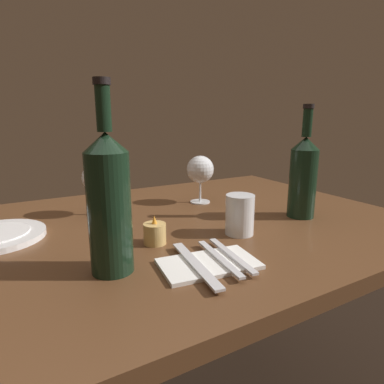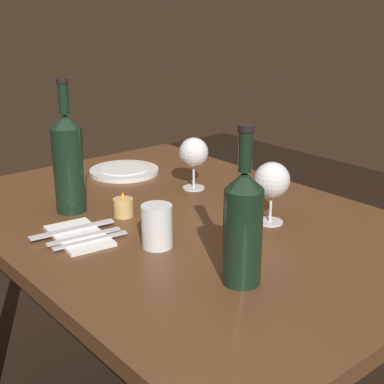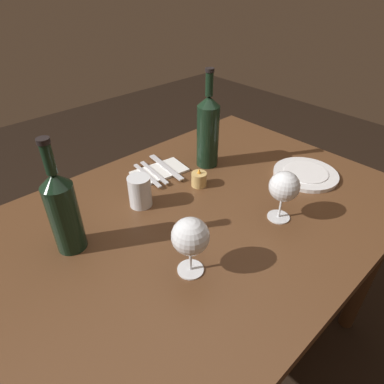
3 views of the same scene
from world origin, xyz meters
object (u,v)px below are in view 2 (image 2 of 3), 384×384
at_px(wine_bottle, 243,225).
at_px(water_tumbler, 157,229).
at_px(table_knife, 73,229).
at_px(votive_candle, 123,208).
at_px(folded_napkin, 79,236).
at_px(wine_glass_left, 272,181).
at_px(wine_bottle_second, 68,161).
at_px(dinner_plate, 124,171).
at_px(fork_outer, 89,240).
at_px(fork_inner, 84,236).
at_px(wine_glass_right, 194,153).

xyz_separation_m(wine_bottle, water_tumbler, (0.24, 0.03, -0.08)).
bearing_deg(wine_bottle, table_knife, 17.74).
xyz_separation_m(water_tumbler, votive_candle, (0.21, -0.04, -0.02)).
relative_size(folded_napkin, table_knife, 0.96).
relative_size(wine_bottle, folded_napkin, 1.57).
distance_m(wine_glass_left, folded_napkin, 0.49).
xyz_separation_m(wine_glass_left, wine_bottle, (-0.17, 0.28, 0.01)).
distance_m(wine_bottle_second, dinner_plate, 0.38).
bearing_deg(table_knife, votive_candle, -83.81).
bearing_deg(fork_outer, wine_bottle, -158.58).
bearing_deg(table_knife, wine_glass_left, -121.94).
bearing_deg(water_tumbler, fork_inner, 39.48).
bearing_deg(fork_outer, fork_inner, 0.00).
bearing_deg(water_tumbler, folded_napkin, 34.82).
height_order(wine_glass_right, wine_bottle, wine_bottle).
distance_m(water_tumbler, votive_candle, 0.21).
height_order(water_tumbler, fork_outer, water_tumbler).
bearing_deg(votive_candle, wine_bottle, 177.69).
bearing_deg(wine_glass_left, votive_candle, 43.12).
height_order(water_tumbler, folded_napkin, water_tumbler).
relative_size(wine_bottle, dinner_plate, 1.41).
bearing_deg(fork_inner, table_knife, 0.00).
bearing_deg(dinner_plate, fork_outer, 138.45).
bearing_deg(wine_bottle, fork_inner, 20.12).
xyz_separation_m(wine_bottle_second, folded_napkin, (-0.17, 0.07, -0.13)).
bearing_deg(fork_outer, wine_glass_left, -113.30).
xyz_separation_m(dinner_plate, table_knife, (-0.34, 0.37, 0.00)).
xyz_separation_m(wine_bottle_second, water_tumbler, (-0.33, -0.04, -0.09)).
height_order(water_tumbler, table_knife, water_tumbler).
distance_m(wine_bottle, wine_bottle_second, 0.58).
distance_m(wine_glass_right, water_tumbler, 0.43).
height_order(dinner_plate, table_knife, dinner_plate).
relative_size(wine_glass_right, table_knife, 0.74).
xyz_separation_m(folded_napkin, fork_inner, (-0.03, 0.00, 0.01)).
bearing_deg(wine_bottle, dinner_plate, -16.71).
xyz_separation_m(water_tumbler, fork_outer, (0.11, 0.11, -0.03)).
relative_size(wine_glass_right, fork_inner, 0.86).
bearing_deg(water_tumbler, table_knife, 30.38).
height_order(dinner_plate, fork_outer, dinner_plate).
xyz_separation_m(wine_glass_right, fork_inner, (-0.13, 0.44, -0.10)).
xyz_separation_m(wine_glass_right, folded_napkin, (-0.10, 0.44, -0.10)).
bearing_deg(wine_glass_right, wine_bottle_second, 79.67).
relative_size(wine_glass_right, wine_bottle_second, 0.44).
bearing_deg(wine_glass_left, wine_glass_right, -4.73).
distance_m(wine_bottle, votive_candle, 0.46).
bearing_deg(wine_bottle, wine_glass_right, -31.02).
xyz_separation_m(wine_bottle_second, fork_outer, (-0.22, 0.07, -0.13)).
bearing_deg(votive_candle, fork_inner, 114.67).
bearing_deg(wine_glass_left, fork_outer, 66.70).
distance_m(water_tumbler, fork_outer, 0.16).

